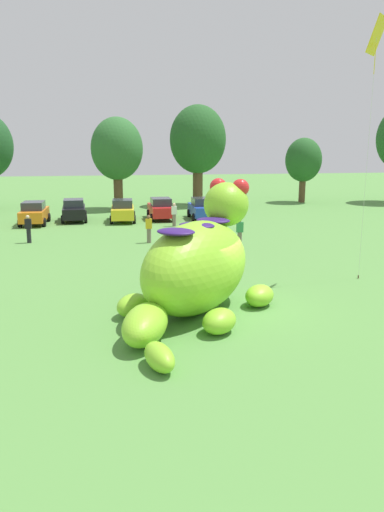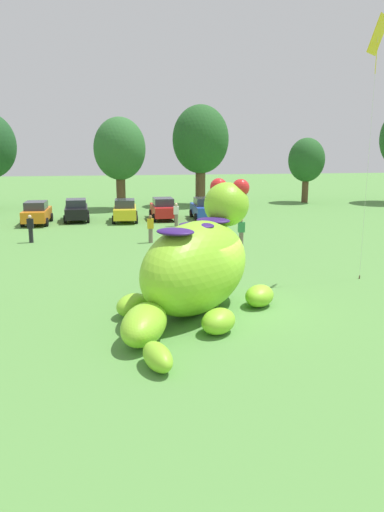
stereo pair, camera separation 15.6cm
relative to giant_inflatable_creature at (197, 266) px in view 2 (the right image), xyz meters
name	(u,v)px [view 2 (the right image)]	position (x,y,z in m)	size (l,w,h in m)	color
ground_plane	(235,308)	(1.44, 0.04, -1.69)	(160.00, 160.00, 0.00)	#568E42
giant_inflatable_creature	(197,266)	(0.00, 0.00, 0.00)	(6.37, 8.66, 4.62)	#8CD12D
car_orange	(37,213)	(-8.56, 21.64, -0.83)	(2.00, 4.13, 1.72)	orange
car_black	(76,210)	(-5.72, 22.85, -0.83)	(2.10, 4.18, 1.72)	black
car_yellow	(125,210)	(-1.96, 21.98, -0.83)	(2.05, 4.16, 1.72)	yellow
car_red	(163,209)	(1.08, 22.60, -0.83)	(2.02, 4.14, 1.72)	red
car_blue	(204,208)	(4.36, 22.18, -0.83)	(1.96, 4.11, 1.72)	#2347B7
tree_mid_left	(120,149)	(-2.10, 29.48, 3.74)	(4.67, 4.67, 8.29)	brown
tree_centre_left	(201,140)	(5.65, 31.31, 4.57)	(5.39, 5.39, 9.57)	brown
tree_centre	(306,160)	(16.71, 32.03, 2.58)	(3.67, 3.67, 6.52)	brown
spectator_near_inflatable	(151,229)	(-0.66, 13.04, -0.84)	(0.38, 0.26, 1.71)	#726656
spectator_mid_field	(31,229)	(-7.91, 14.22, -0.84)	(0.38, 0.26, 1.71)	black
spectator_by_cars	(176,215)	(1.69, 19.00, -0.84)	(0.38, 0.26, 1.71)	#726656
spectator_wandering	(241,233)	(4.49, 10.90, -0.84)	(0.38, 0.26, 1.71)	#726656
tethered_flying_kite	(378,40)	(7.99, 3.19, 8.37)	(1.13, 1.13, 10.97)	brown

